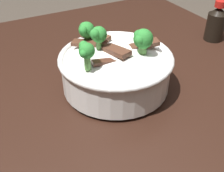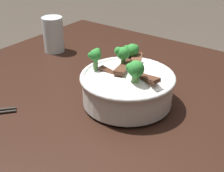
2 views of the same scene
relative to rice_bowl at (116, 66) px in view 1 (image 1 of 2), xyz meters
The scene contains 3 objects.
dining_table 0.18m from the rice_bowl, 121.72° to the left, with size 1.10×1.07×0.79m.
rice_bowl is the anchor object (origin of this frame).
soy_sauce_bottle 0.39m from the rice_bowl, 78.01° to the right, with size 0.05×0.05×0.12m.
Camera 1 is at (-0.41, 0.19, 1.17)m, focal length 44.97 mm.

